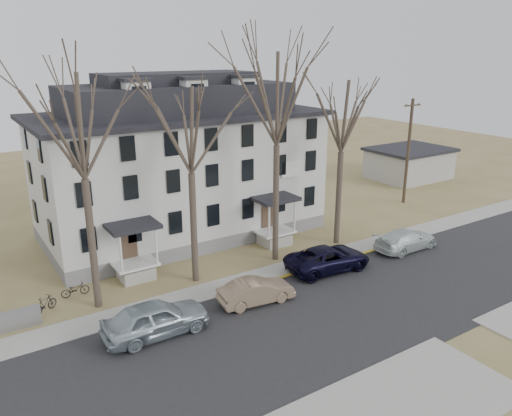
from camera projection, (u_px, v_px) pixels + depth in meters
ground at (369, 327)px, 25.60m from camera, size 120.00×120.00×0.00m
main_road at (342, 311)px, 27.20m from camera, size 120.00×10.00×0.04m
far_sidewalk at (278, 272)px, 31.99m from camera, size 120.00×2.00×0.08m
yellow_curb at (346, 259)px, 33.86m from camera, size 14.00×0.25×0.06m
boarding_house at (181, 165)px, 37.27m from camera, size 20.80×12.36×12.05m
distant_building at (409, 163)px, 54.52m from camera, size 8.50×6.50×3.35m
tree_far_left at (78, 119)px, 24.58m from camera, size 8.40×8.40×13.72m
tree_mid_left at (189, 124)px, 27.91m from camera, size 7.80×7.80×12.74m
tree_center at (277, 92)px, 30.56m from camera, size 9.00×9.00×14.70m
tree_mid_right at (343, 111)px, 33.86m from camera, size 7.80×7.80×12.74m
utility_pole_far at (408, 150)px, 44.86m from camera, size 2.00×0.28×9.50m
car_silver at (156, 319)px, 24.65m from camera, size 5.34×2.18×1.81m
car_tan at (256, 292)px, 27.83m from camera, size 4.46×1.98×1.42m
car_navy at (328, 259)px, 31.98m from camera, size 5.84×3.11×1.56m
car_white at (406, 240)px, 35.25m from camera, size 5.08×2.11×1.47m
bicycle_left at (75, 290)px, 28.68m from camera, size 1.60×0.59×0.83m
bicycle_right at (45, 305)px, 26.89m from camera, size 1.55×1.15×0.93m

